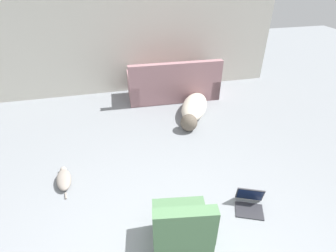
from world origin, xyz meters
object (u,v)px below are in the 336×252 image
at_px(dog, 194,109).
at_px(cat, 64,179).
at_px(laptop_open, 250,201).
at_px(couch, 173,85).
at_px(side_chair, 181,233).

distance_m(dog, cat, 2.77).
bearing_deg(laptop_open, cat, -179.89).
bearing_deg(dog, couch, -140.88).
height_order(dog, laptop_open, dog).
height_order(dog, side_chair, side_chair).
height_order(couch, cat, couch).
distance_m(laptop_open, side_chair, 1.12).
relative_size(couch, cat, 3.26).
distance_m(couch, laptop_open, 3.32).
distance_m(cat, side_chair, 1.93).
distance_m(cat, laptop_open, 2.56).
bearing_deg(side_chair, laptop_open, -150.76).
relative_size(cat, side_chair, 0.70).
xyz_separation_m(couch, cat, (-2.18, -2.33, -0.23)).
bearing_deg(cat, laptop_open, -120.73).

